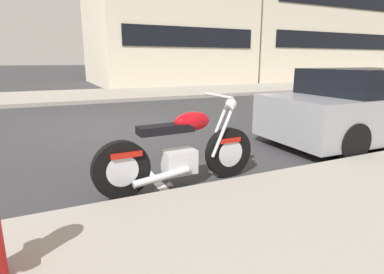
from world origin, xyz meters
name	(u,v)px	position (x,y,z in m)	size (l,w,h in m)	color
ground_plane	(104,127)	(0.00, 0.00, 0.00)	(260.00, 260.00, 0.00)	#333335
sidewalk_far_curb	(289,87)	(12.00, 6.94, 0.07)	(120.00, 5.00, 0.14)	gray
parking_stall_stripe	(154,179)	(0.00, -3.84, 0.00)	(0.12, 2.20, 0.01)	silver
parked_motorcycle	(181,152)	(0.25, -4.17, 0.44)	(2.16, 0.62, 1.14)	black
parked_car_far_down_curb	(367,107)	(4.45, -3.59, 0.67)	(4.18, 1.90, 1.41)	gray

